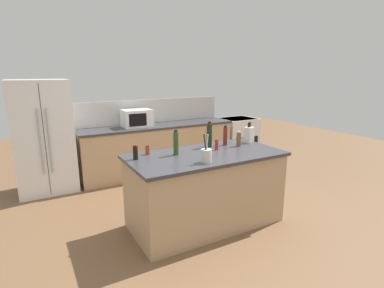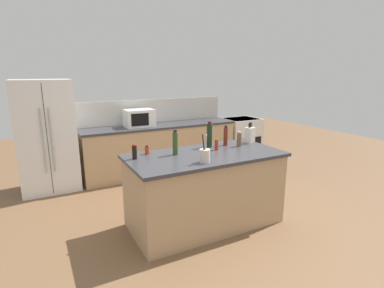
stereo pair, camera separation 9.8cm
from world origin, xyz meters
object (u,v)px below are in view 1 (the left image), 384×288
object	(u,v)px
knife_block	(249,134)
wine_bottle	(209,135)
utensil_crock	(206,155)
soy_sauce_bottle	(135,152)
range_oven	(238,138)
microwave	(137,118)
hot_sauce_bottle	(217,144)
vinegar_bottle	(225,136)
olive_oil_bottle	(176,143)
refrigerator	(43,137)
spice_jar_paprika	(148,150)
pepper_grinder	(239,139)

from	to	relation	value
knife_block	wine_bottle	world-z (taller)	wine_bottle
utensil_crock	soy_sauce_bottle	xyz separation A→B (m)	(-0.65, 0.50, 0.00)
range_oven	microwave	distance (m)	2.42
hot_sauce_bottle	vinegar_bottle	bearing A→B (deg)	31.77
soy_sauce_bottle	olive_oil_bottle	bearing A→B (deg)	-5.68
utensil_crock	hot_sauce_bottle	size ratio (longest dim) A/B	2.19
utensil_crock	olive_oil_bottle	size ratio (longest dim) A/B	1.03
range_oven	microwave	world-z (taller)	microwave
refrigerator	knife_block	xyz separation A→B (m)	(2.55, -2.03, 0.15)
refrigerator	microwave	xyz separation A→B (m)	(1.56, -0.05, 0.19)
range_oven	utensil_crock	size ratio (longest dim) A/B	2.87
refrigerator	soy_sauce_bottle	distance (m)	2.23
olive_oil_bottle	knife_block	bearing A→B (deg)	3.88
utensil_crock	spice_jar_paprika	bearing A→B (deg)	125.61
range_oven	microwave	xyz separation A→B (m)	(-2.34, 0.00, 0.63)
soy_sauce_bottle	spice_jar_paprika	world-z (taller)	soy_sauce_bottle
knife_block	spice_jar_paprika	xyz separation A→B (m)	(-1.51, 0.10, -0.06)
knife_block	vinegar_bottle	bearing A→B (deg)	155.77
soy_sauce_bottle	wine_bottle	bearing A→B (deg)	4.36
knife_block	soy_sauce_bottle	xyz separation A→B (m)	(-1.71, -0.03, -0.03)
range_oven	hot_sauce_bottle	world-z (taller)	hot_sauce_bottle
refrigerator	olive_oil_bottle	size ratio (longest dim) A/B	5.85
range_oven	spice_jar_paprika	distance (m)	3.46
refrigerator	wine_bottle	world-z (taller)	refrigerator
pepper_grinder	wine_bottle	world-z (taller)	wine_bottle
range_oven	olive_oil_bottle	world-z (taller)	olive_oil_bottle
spice_jar_paprika	utensil_crock	bearing A→B (deg)	-54.39
soy_sauce_bottle	vinegar_bottle	bearing A→B (deg)	2.67
vinegar_bottle	hot_sauce_bottle	bearing A→B (deg)	-148.23
knife_block	microwave	bearing A→B (deg)	96.41
soy_sauce_bottle	range_oven	bearing A→B (deg)	33.25
olive_oil_bottle	soy_sauce_bottle	bearing A→B (deg)	174.32
pepper_grinder	spice_jar_paprika	bearing A→B (deg)	170.37
spice_jar_paprika	olive_oil_bottle	bearing A→B (deg)	-31.85
utensil_crock	wine_bottle	xyz separation A→B (m)	(0.41, 0.58, 0.08)
range_oven	olive_oil_bottle	size ratio (longest dim) A/B	2.97
hot_sauce_bottle	wine_bottle	distance (m)	0.20
knife_block	hot_sauce_bottle	size ratio (longest dim) A/B	1.98
spice_jar_paprika	hot_sauce_bottle	bearing A→B (deg)	-14.57
knife_block	soy_sauce_bottle	distance (m)	1.71
range_oven	hot_sauce_bottle	xyz separation A→B (m)	(-2.00, -2.10, 0.54)
knife_block	spice_jar_paprika	size ratio (longest dim) A/B	2.64
olive_oil_bottle	pepper_grinder	world-z (taller)	olive_oil_bottle
refrigerator	range_oven	bearing A→B (deg)	-0.75
hot_sauce_bottle	wine_bottle	world-z (taller)	wine_bottle
soy_sauce_bottle	knife_block	bearing A→B (deg)	1.09
vinegar_bottle	soy_sauce_bottle	bearing A→B (deg)	-177.33
hot_sauce_bottle	wine_bottle	size ratio (longest dim) A/B	0.42
microwave	spice_jar_paprika	bearing A→B (deg)	-105.53
soy_sauce_bottle	wine_bottle	xyz separation A→B (m)	(1.06, 0.08, 0.08)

